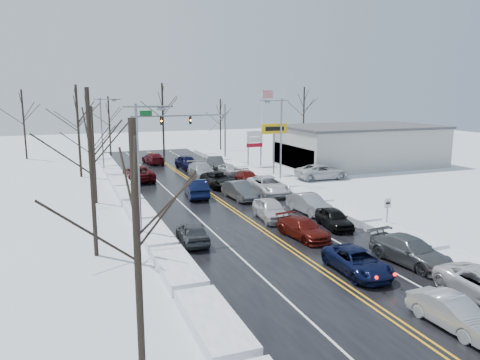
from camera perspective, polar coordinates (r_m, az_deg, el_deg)
name	(u,v)px	position (r m, az deg, el deg)	size (l,w,h in m)	color
ground	(239,214)	(37.90, -0.11, -4.15)	(160.00, 160.00, 0.00)	silver
road_surface	(231,208)	(39.72, -1.14, -3.44)	(14.00, 84.00, 0.01)	black
snow_bank_left	(140,217)	(37.92, -12.04, -4.38)	(1.93, 72.00, 0.60)	white
snow_bank_right	(310,201)	(42.81, 8.49, -2.52)	(1.93, 72.00, 0.60)	white
traffic_signal_mast	(190,123)	(64.51, -6.11, 6.92)	(13.28, 0.39, 8.00)	slate
tires_plus_sign	(274,132)	(55.66, 4.19, 5.84)	(3.20, 0.34, 6.00)	slate
used_vehicles_sign	(255,141)	(61.28, 1.79, 4.75)	(2.20, 0.22, 4.65)	slate
speed_limit_sign	(388,208)	(34.69, 17.54, -3.29)	(0.55, 0.09, 2.35)	slate
flagpole	(263,117)	(70.24, 2.82, 7.65)	(1.87, 1.20, 10.00)	silver
dealership_building	(359,145)	(64.38, 14.35, 4.12)	(20.40, 12.40, 5.30)	#A2A29E
streetlight_ne	(279,134)	(49.29, 4.82, 5.57)	(3.20, 0.25, 9.00)	slate
streetlight_sw	(141,161)	(30.93, -11.96, 2.26)	(3.20, 0.25, 9.00)	slate
streetlight_nw	(103,129)	(58.60, -16.32, 6.00)	(3.20, 0.25, 9.00)	slate
tree_left_a	(135,206)	(14.80, -12.63, -3.12)	(3.60, 3.60, 9.00)	#2D231C
tree_left_b	(90,140)	(28.42, -17.85, 4.64)	(4.00, 4.00, 10.00)	#2D231C
tree_left_c	(93,136)	(42.49, -17.51, 5.12)	(3.40, 3.40, 8.50)	#2D231C
tree_left_d	(77,113)	(56.32, -19.22, 7.73)	(4.20, 4.20, 10.50)	#2D231C
tree_left_e	(78,114)	(68.35, -19.19, 7.58)	(3.80, 3.80, 9.50)	#2D231C
tree_far_a	(23,111)	(74.47, -24.96, 7.66)	(4.00, 4.00, 10.00)	#2D231C
tree_far_b	(109,114)	(75.65, -15.70, 7.76)	(3.60, 3.60, 9.00)	#2D231C
tree_far_c	(163,105)	(74.79, -9.42, 9.06)	(4.40, 4.40, 11.00)	#2D231C
tree_far_d	(220,114)	(78.90, -2.41, 8.01)	(3.40, 3.40, 8.50)	#2D231C
tree_far_e	(304,105)	(85.71, 7.80, 9.08)	(4.20, 4.20, 10.50)	#2D231C
queued_car_1	(452,327)	(22.45, 24.39, -16.05)	(1.42, 4.06, 1.34)	#ADAFB5
queued_car_2	(357,273)	(26.79, 14.06, -10.95)	(2.20, 4.78, 1.33)	black
queued_car_3	(303,238)	(32.14, 7.68, -7.01)	(1.88, 4.61, 1.34)	#53100B
queued_car_4	(271,219)	(36.38, 3.76, -4.81)	(1.89, 4.71, 1.60)	silver
queued_car_5	(240,199)	(43.04, -0.04, -2.33)	(1.70, 4.86, 1.60)	#46494B
queued_car_6	(218,187)	(48.58, -2.64, -0.82)	(2.52, 5.47, 1.52)	black
queued_car_7	(202,177)	(53.89, -4.68, 0.31)	(2.35, 5.79, 1.68)	#9EA1A6
queued_car_8	(187,169)	(59.93, -6.44, 1.35)	(2.02, 5.03, 1.71)	black
queued_car_11	(409,263)	(29.06, 19.95, -9.54)	(2.14, 5.26, 1.53)	#464A4C
queued_car_12	(334,227)	(34.88, 11.36, -5.70)	(1.65, 4.10, 1.40)	black
queued_car_13	(309,213)	(38.52, 8.40, -4.02)	(1.65, 4.74, 1.56)	#94969B
queued_car_14	(268,194)	(45.24, 3.46, -1.70)	(2.77, 6.02, 1.67)	silver
queued_car_15	(248,184)	(49.89, 0.95, -0.50)	(1.92, 4.73, 1.37)	#530D0B
queued_car_16	(229,175)	(55.40, -1.35, 0.64)	(1.56, 3.88, 1.32)	silver
queued_car_17	(216,168)	(60.05, -2.93, 1.42)	(1.62, 4.63, 1.53)	#3A3C3E
oncoming_car_0	(196,197)	(44.08, -5.35, -2.06)	(1.81, 5.19, 1.71)	black
oncoming_car_1	(139,181)	(53.04, -12.24, -0.07)	(2.83, 6.13, 1.70)	#45090B
oncoming_car_2	(153,164)	(64.97, -10.51, 1.97)	(2.12, 5.21, 1.51)	#500A11
oncoming_car_3	(193,243)	(31.02, -5.79, -7.63)	(1.69, 4.21, 1.43)	#3E4043
parked_car_0	(322,179)	(53.50, 9.95, 0.11)	(2.80, 6.07, 1.69)	silver
parked_car_1	(322,171)	(59.21, 9.96, 1.14)	(1.99, 4.89, 1.42)	#3E4043
parked_car_2	(285,164)	(63.71, 5.46, 1.93)	(1.61, 4.00, 1.36)	black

